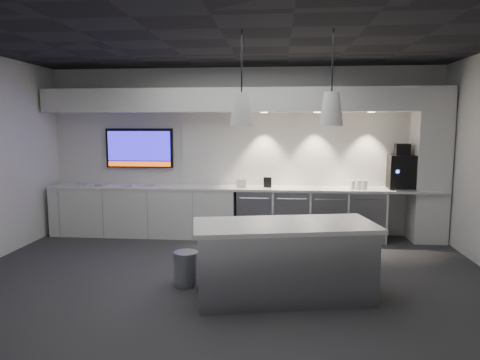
# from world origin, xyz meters

# --- Properties ---
(floor) EXTENTS (7.00, 7.00, 0.00)m
(floor) POSITION_xyz_m (0.00, 0.00, 0.00)
(floor) COLOR #2D2D2F
(floor) RESTS_ON ground
(ceiling) EXTENTS (7.00, 7.00, 0.00)m
(ceiling) POSITION_xyz_m (0.00, 0.00, 3.00)
(ceiling) COLOR black
(ceiling) RESTS_ON wall_back
(wall_back) EXTENTS (7.00, 0.00, 7.00)m
(wall_back) POSITION_xyz_m (0.00, 2.50, 1.50)
(wall_back) COLOR silver
(wall_back) RESTS_ON floor
(wall_front) EXTENTS (7.00, 0.00, 7.00)m
(wall_front) POSITION_xyz_m (0.00, -2.50, 1.50)
(wall_front) COLOR silver
(wall_front) RESTS_ON floor
(back_counter) EXTENTS (6.80, 0.65, 0.04)m
(back_counter) POSITION_xyz_m (0.00, 2.17, 0.88)
(back_counter) COLOR silver
(back_counter) RESTS_ON left_base_cabinets
(left_base_cabinets) EXTENTS (3.30, 0.63, 0.86)m
(left_base_cabinets) POSITION_xyz_m (-1.75, 2.17, 0.43)
(left_base_cabinets) COLOR silver
(left_base_cabinets) RESTS_ON floor
(fridge_unit_a) EXTENTS (0.60, 0.61, 0.85)m
(fridge_unit_a) POSITION_xyz_m (0.25, 2.17, 0.42)
(fridge_unit_a) COLOR #96989E
(fridge_unit_a) RESTS_ON floor
(fridge_unit_b) EXTENTS (0.60, 0.61, 0.85)m
(fridge_unit_b) POSITION_xyz_m (0.88, 2.17, 0.42)
(fridge_unit_b) COLOR #96989E
(fridge_unit_b) RESTS_ON floor
(fridge_unit_c) EXTENTS (0.60, 0.61, 0.85)m
(fridge_unit_c) POSITION_xyz_m (1.51, 2.17, 0.42)
(fridge_unit_c) COLOR #96989E
(fridge_unit_c) RESTS_ON floor
(fridge_unit_d) EXTENTS (0.60, 0.61, 0.85)m
(fridge_unit_d) POSITION_xyz_m (2.14, 2.17, 0.42)
(fridge_unit_d) COLOR #96989E
(fridge_unit_d) RESTS_ON floor
(backsplash) EXTENTS (4.60, 0.03, 1.30)m
(backsplash) POSITION_xyz_m (1.20, 2.48, 1.55)
(backsplash) COLOR silver
(backsplash) RESTS_ON wall_back
(soffit) EXTENTS (6.90, 0.60, 0.40)m
(soffit) POSITION_xyz_m (0.00, 2.20, 2.40)
(soffit) COLOR silver
(soffit) RESTS_ON wall_back
(column) EXTENTS (0.55, 0.55, 2.60)m
(column) POSITION_xyz_m (3.20, 2.20, 1.30)
(column) COLOR silver
(column) RESTS_ON floor
(wall_tv) EXTENTS (1.25, 0.07, 0.72)m
(wall_tv) POSITION_xyz_m (-1.90, 2.45, 1.56)
(wall_tv) COLOR black
(wall_tv) RESTS_ON wall_back
(island) EXTENTS (2.19, 1.26, 0.87)m
(island) POSITION_xyz_m (0.73, -0.47, 0.44)
(island) COLOR #96989E
(island) RESTS_ON floor
(bin) EXTENTS (0.33, 0.33, 0.43)m
(bin) POSITION_xyz_m (-0.48, -0.21, 0.21)
(bin) COLOR #96989E
(bin) RESTS_ON floor
(coffee_machine) EXTENTS (0.46, 0.62, 0.77)m
(coffee_machine) POSITION_xyz_m (2.74, 2.20, 1.22)
(coffee_machine) COLOR black
(coffee_machine) RESTS_ON back_counter
(sign_black) EXTENTS (0.14, 0.05, 0.18)m
(sign_black) POSITION_xyz_m (0.47, 2.14, 0.99)
(sign_black) COLOR black
(sign_black) RESTS_ON back_counter
(sign_white) EXTENTS (0.18, 0.06, 0.14)m
(sign_white) POSITION_xyz_m (0.02, 2.09, 0.97)
(sign_white) COLOR silver
(sign_white) RESTS_ON back_counter
(cup_cluster) EXTENTS (0.28, 0.18, 0.15)m
(cup_cluster) POSITION_xyz_m (2.01, 2.09, 0.98)
(cup_cluster) COLOR white
(cup_cluster) RESTS_ON back_counter
(tray_a) EXTENTS (0.19, 0.19, 0.02)m
(tray_a) POSITION_xyz_m (-2.90, 2.17, 0.91)
(tray_a) COLOR #A3A3A3
(tray_a) RESTS_ON back_counter
(tray_b) EXTENTS (0.18, 0.18, 0.02)m
(tray_b) POSITION_xyz_m (-2.52, 2.12, 0.91)
(tray_b) COLOR #A3A3A3
(tray_b) RESTS_ON back_counter
(tray_c) EXTENTS (0.18, 0.18, 0.02)m
(tray_c) POSITION_xyz_m (-2.03, 2.08, 0.91)
(tray_c) COLOR #A3A3A3
(tray_c) RESTS_ON back_counter
(tray_d) EXTENTS (0.18, 0.18, 0.02)m
(tray_d) POSITION_xyz_m (-1.64, 2.14, 0.91)
(tray_d) COLOR #A3A3A3
(tray_d) RESTS_ON back_counter
(pendant_left) EXTENTS (0.26, 0.26, 1.07)m
(pendant_left) POSITION_xyz_m (0.24, -0.47, 2.15)
(pendant_left) COLOR silver
(pendant_left) RESTS_ON ceiling
(pendant_right) EXTENTS (0.26, 0.26, 1.07)m
(pendant_right) POSITION_xyz_m (1.22, -0.47, 2.15)
(pendant_right) COLOR silver
(pendant_right) RESTS_ON ceiling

